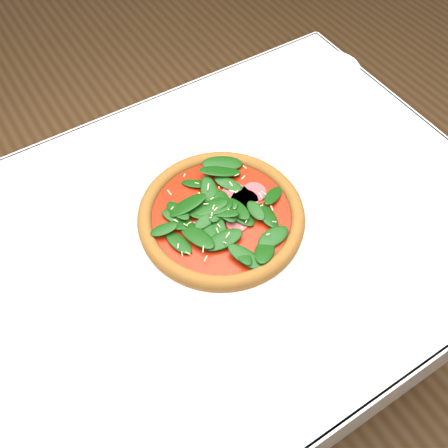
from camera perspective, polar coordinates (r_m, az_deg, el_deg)
ground at (r=1.62m, az=-1.86°, el=-16.62°), size 6.00×6.00×0.00m
dining_table at (r=1.02m, az=-2.82°, el=-4.96°), size 1.21×0.81×0.75m
plate at (r=0.95m, az=-0.31°, el=0.39°), size 0.37×0.37×0.02m
pizza at (r=0.94m, az=-0.32°, el=1.14°), size 0.41×0.41×0.04m
wine_glass at (r=0.87m, az=-21.35°, el=0.98°), size 0.08×0.08×0.18m
saucer_far at (r=1.31m, az=12.49°, el=17.05°), size 0.13×0.13×0.01m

